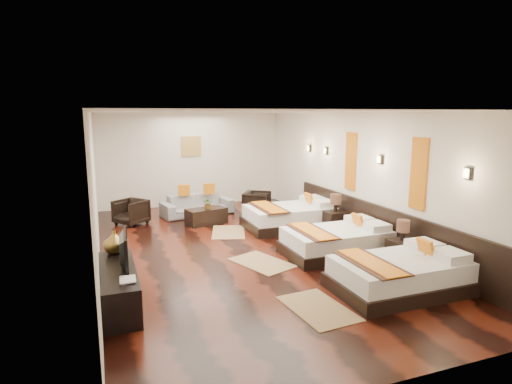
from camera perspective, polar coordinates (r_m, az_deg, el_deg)
name	(u,v)px	position (r m, az deg, el deg)	size (l,w,h in m)	color
floor	(242,250)	(8.88, -1.91, -7.72)	(5.50, 9.50, 0.01)	black
ceiling	(241,112)	(8.44, -2.03, 10.65)	(5.50, 9.50, 0.01)	white
back_wall	(191,159)	(13.10, -8.61, 4.32)	(5.50, 0.01, 2.80)	silver
left_wall	(95,191)	(8.12, -20.69, 0.07)	(0.01, 9.50, 2.80)	silver
right_wall	(359,176)	(9.77, 13.52, 2.10)	(0.01, 9.50, 2.80)	silver
headboard_panel	(377,226)	(9.29, 15.82, -4.41)	(0.08, 6.60, 0.90)	black
bed_near	(401,274)	(7.23, 18.73, -10.32)	(2.08, 1.31, 0.80)	black
bed_mid	(337,241)	(8.69, 10.80, -6.45)	(2.06, 1.30, 0.79)	black
bed_far	(291,216)	(10.53, 4.71, -3.25)	(2.18, 1.37, 0.83)	black
nightstand_a	(402,250)	(8.32, 18.87, -7.34)	(0.44, 0.44, 0.87)	black
nightstand_b	(335,220)	(10.16, 10.50, -3.65)	(0.47, 0.47, 0.93)	black
jute_mat_near	(318,308)	(6.42, 8.27, -15.12)	(0.75, 1.20, 0.01)	olive
jute_mat_mid	(262,263)	(8.14, 0.79, -9.40)	(0.75, 1.20, 0.01)	olive
jute_mat_far	(228,232)	(10.16, -3.70, -5.36)	(0.75, 1.20, 0.01)	olive
tv_console	(119,287)	(6.68, -17.85, -11.97)	(0.50, 1.80, 0.55)	black
tv	(120,249)	(6.63, -17.72, -7.31)	(0.87, 0.11, 0.50)	black
book	(119,281)	(6.11, -17.76, -11.21)	(0.21, 0.28, 0.03)	black
figurine	(114,242)	(7.26, -18.36, -6.32)	(0.36, 0.36, 0.38)	brown
sofa	(197,205)	(11.92, -7.86, -1.69)	(1.95, 0.76, 0.57)	gray
armchair_left	(131,212)	(11.23, -16.35, -2.58)	(0.69, 0.71, 0.64)	black
armchair_right	(257,203)	(11.86, 0.14, -1.48)	(0.69, 0.71, 0.64)	black
coffee_table	(206,216)	(10.94, -6.64, -3.21)	(1.00, 0.50, 0.40)	black
table_plant	(208,203)	(10.82, -6.39, -1.47)	(0.27, 0.23, 0.30)	#245A1E
orange_panel_a	(419,174)	(8.22, 20.88, 2.30)	(0.04, 0.40, 1.30)	#D86014
orange_panel_b	(351,161)	(9.97, 12.54, 4.04)	(0.04, 0.40, 1.30)	#D86014
sconce_near	(468,173)	(7.41, 26.39, 2.25)	(0.07, 0.12, 0.18)	black
sconce_mid	(380,159)	(9.04, 16.23, 4.20)	(0.07, 0.12, 0.18)	black
sconce_far	(326,151)	(10.88, 9.30, 5.45)	(0.07, 0.12, 0.18)	black
sconce_lounge	(309,148)	(11.66, 7.11, 5.84)	(0.07, 0.12, 0.18)	black
gold_artwork	(191,146)	(13.05, -8.64, 6.05)	(0.60, 0.04, 0.60)	#AD873F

